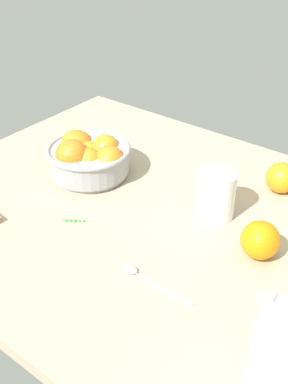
{
  "coord_description": "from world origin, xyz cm",
  "views": [
    {
      "loc": [
        50.64,
        -71.07,
        63.96
      ],
      "look_at": [
        -1.96,
        -2.67,
        6.76
      ],
      "focal_mm": 44.04,
      "sensor_mm": 36.0,
      "label": 1
    }
  ],
  "objects_px": {
    "fruit_bowl": "(89,157)",
    "loose_orange_1": "(281,178)",
    "spoon": "(146,278)",
    "juice_glass": "(216,197)",
    "loose_orange_0": "(260,240)"
  },
  "relations": [
    {
      "from": "fruit_bowl",
      "to": "loose_orange_1",
      "type": "xyz_separation_m",
      "value": [
        0.43,
        0.23,
        -0.01
      ]
    },
    {
      "from": "spoon",
      "to": "juice_glass",
      "type": "bearing_deg",
      "value": 90.77
    },
    {
      "from": "juice_glass",
      "to": "loose_orange_0",
      "type": "distance_m",
      "value": 0.16
    },
    {
      "from": "loose_orange_0",
      "to": "fruit_bowl",
      "type": "bearing_deg",
      "value": 177.1
    },
    {
      "from": "fruit_bowl",
      "to": "loose_orange_0",
      "type": "relative_size",
      "value": 2.72
    },
    {
      "from": "loose_orange_1",
      "to": "spoon",
      "type": "height_order",
      "value": "loose_orange_1"
    },
    {
      "from": "loose_orange_1",
      "to": "spoon",
      "type": "bearing_deg",
      "value": -99.22
    },
    {
      "from": "juice_glass",
      "to": "loose_orange_1",
      "type": "distance_m",
      "value": 0.2
    },
    {
      "from": "fruit_bowl",
      "to": "loose_orange_0",
      "type": "xyz_separation_m",
      "value": [
        0.49,
        -0.02,
        -0.01
      ]
    },
    {
      "from": "fruit_bowl",
      "to": "spoon",
      "type": "xyz_separation_m",
      "value": [
        0.35,
        -0.22,
        -0.05
      ]
    },
    {
      "from": "fruit_bowl",
      "to": "loose_orange_0",
      "type": "distance_m",
      "value": 0.49
    },
    {
      "from": "loose_orange_1",
      "to": "spoon",
      "type": "xyz_separation_m",
      "value": [
        -0.07,
        -0.45,
        -0.03
      ]
    },
    {
      "from": "loose_orange_0",
      "to": "loose_orange_1",
      "type": "relative_size",
      "value": 1.05
    },
    {
      "from": "juice_glass",
      "to": "fruit_bowl",
      "type": "bearing_deg",
      "value": -173.15
    },
    {
      "from": "loose_orange_0",
      "to": "spoon",
      "type": "xyz_separation_m",
      "value": [
        -0.14,
        -0.2,
        -0.04
      ]
    }
  ]
}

